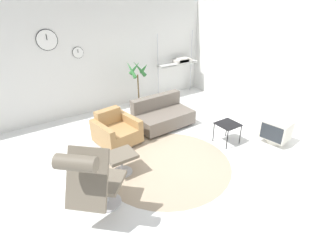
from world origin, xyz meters
name	(u,v)px	position (x,y,z in m)	size (l,w,h in m)	color
ground_plane	(162,154)	(0.00, 0.00, 0.00)	(12.00, 12.00, 0.00)	white
wall_back	(100,57)	(0.00, 2.82, 1.40)	(12.00, 0.09, 2.80)	silver
wall_right	(274,62)	(3.16, 0.00, 1.40)	(0.06, 12.00, 2.80)	silver
round_rug	(167,164)	(-0.11, -0.33, 0.00)	(2.38, 2.38, 0.01)	tan
lounge_chair	(92,178)	(-1.66, -0.85, 0.73)	(1.04, 1.06, 1.27)	#BCBCC1
ottoman	(121,158)	(-0.91, -0.07, 0.30)	(0.50, 0.43, 0.39)	#BCBCC1
armchair_red	(116,132)	(-0.54, 0.94, 0.26)	(0.89, 0.90, 0.68)	silver
couch_low	(162,116)	(0.71, 1.06, 0.25)	(1.33, 0.85, 0.68)	black
side_table	(228,126)	(1.38, -0.38, 0.40)	(0.43, 0.43, 0.44)	black
crt_television	(276,131)	(2.22, -0.97, 0.28)	(0.53, 0.59, 0.51)	beige
potted_plant	(139,91)	(0.68, 2.13, 0.56)	(0.51, 0.45, 1.40)	brown
shelf_unit	(180,62)	(2.34, 2.53, 1.00)	(1.29, 0.28, 1.85)	#BCBCC1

